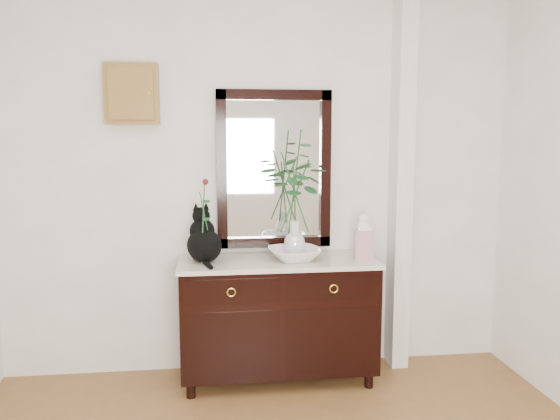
{
  "coord_description": "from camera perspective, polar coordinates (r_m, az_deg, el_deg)",
  "views": [
    {
      "loc": [
        -0.33,
        -1.83,
        1.67
      ],
      "look_at": [
        0.1,
        1.63,
        1.2
      ],
      "focal_mm": 35.0,
      "sensor_mm": 36.0,
      "label": 1
    }
  ],
  "objects": [
    {
      "name": "wall_back",
      "position": [
        3.84,
        -2.13,
        2.89
      ],
      "size": [
        3.6,
        0.04,
        2.7
      ],
      "primitive_type": "cube",
      "color": "white",
      "rests_on": "ground"
    },
    {
      "name": "pilaster",
      "position": [
        3.97,
        12.51,
        2.88
      ],
      "size": [
        0.12,
        0.2,
        2.7
      ],
      "primitive_type": "cube",
      "color": "white",
      "rests_on": "ground"
    },
    {
      "name": "sideboard",
      "position": [
        3.78,
        -0.19,
        -10.76
      ],
      "size": [
        1.33,
        0.52,
        0.82
      ],
      "color": "black",
      "rests_on": "ground"
    },
    {
      "name": "wall_mirror",
      "position": [
        3.83,
        -0.62,
        4.24
      ],
      "size": [
        0.8,
        0.06,
        1.1
      ],
      "color": "black",
      "rests_on": "wall_back"
    },
    {
      "name": "key_cabinet",
      "position": [
        3.82,
        -15.21,
        11.62
      ],
      "size": [
        0.35,
        0.1,
        0.4
      ],
      "primitive_type": "cube",
      "color": "brown",
      "rests_on": "wall_back"
    },
    {
      "name": "cat",
      "position": [
        3.62,
        -7.94,
        -2.54
      ],
      "size": [
        0.33,
        0.37,
        0.36
      ],
      "primitive_type": null,
      "rotation": [
        0.0,
        0.0,
        0.27
      ],
      "color": "black",
      "rests_on": "sideboard"
    },
    {
      "name": "lotus_bowl",
      "position": [
        3.66,
        1.53,
        -4.62
      ],
      "size": [
        0.39,
        0.39,
        0.08
      ],
      "primitive_type": "imported",
      "rotation": [
        0.0,
        0.0,
        0.16
      ],
      "color": "white",
      "rests_on": "sideboard"
    },
    {
      "name": "vase_branches",
      "position": [
        3.59,
        1.55,
        1.76
      ],
      "size": [
        0.42,
        0.42,
        0.86
      ],
      "primitive_type": null,
      "rotation": [
        0.0,
        0.0,
        0.03
      ],
      "color": "silver",
      "rests_on": "lotus_bowl"
    },
    {
      "name": "bud_vase_rose",
      "position": [
        3.55,
        -7.99,
        -1.13
      ],
      "size": [
        0.08,
        0.08,
        0.56
      ],
      "primitive_type": null,
      "rotation": [
        0.0,
        0.0,
        0.22
      ],
      "color": "#2E6231",
      "rests_on": "sideboard"
    },
    {
      "name": "ginger_jar",
      "position": [
        3.71,
        8.7,
        -2.66
      ],
      "size": [
        0.13,
        0.13,
        0.32
      ],
      "primitive_type": null,
      "rotation": [
        0.0,
        0.0,
        -0.09
      ],
      "color": "white",
      "rests_on": "sideboard"
    }
  ]
}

